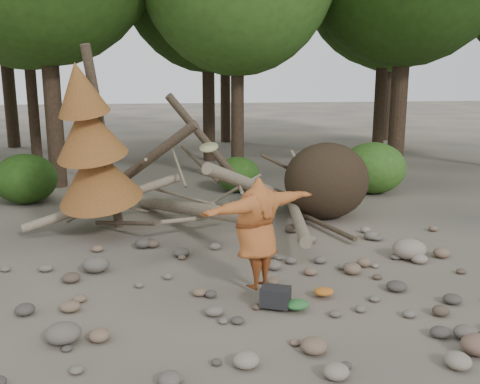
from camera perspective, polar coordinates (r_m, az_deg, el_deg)
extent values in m
plane|color=#514C44|center=(9.61, 1.88, -10.10)|extent=(120.00, 120.00, 0.00)
ellipsoid|color=#332619|center=(13.95, 9.21, 1.19)|extent=(2.20, 1.87, 1.98)
cylinder|color=gray|center=(12.83, -5.53, -1.73)|extent=(2.61, 5.11, 1.08)
cylinder|color=gray|center=(13.44, 2.00, 0.52)|extent=(3.18, 3.71, 1.90)
cylinder|color=brown|center=(13.52, -10.91, 2.53)|extent=(3.08, 1.91, 2.49)
cylinder|color=gray|center=(13.07, 6.00, -2.37)|extent=(1.13, 4.98, 0.43)
cylinder|color=brown|center=(13.71, -2.97, 4.57)|extent=(2.39, 1.03, 2.89)
cylinder|color=gray|center=(13.14, -14.36, -1.05)|extent=(3.71, 0.86, 1.20)
cylinder|color=#4C3F30|center=(12.71, -12.23, -3.26)|extent=(1.52, 1.70, 0.49)
cylinder|color=gray|center=(13.56, -0.65, 0.20)|extent=(1.57, 0.85, 0.69)
cylinder|color=#4C3F30|center=(14.26, 5.45, 2.40)|extent=(1.92, 1.25, 1.10)
cylinder|color=gray|center=(13.11, -6.61, 2.80)|extent=(0.37, 1.42, 0.85)
cylinder|color=#4C3F30|center=(13.01, 8.87, -3.44)|extent=(0.79, 2.54, 0.12)
cylinder|color=gray|center=(12.28, -4.43, -2.83)|extent=(1.78, 1.11, 0.29)
cylinder|color=#4C3F30|center=(12.67, -14.36, 5.36)|extent=(0.67, 1.13, 4.35)
cone|color=brown|center=(12.48, -15.04, 1.96)|extent=(2.06, 2.13, 1.86)
cone|color=brown|center=(12.15, -15.90, 6.41)|extent=(1.71, 1.78, 1.65)
cone|color=brown|center=(11.92, -16.73, 10.59)|extent=(1.23, 1.30, 1.41)
cylinder|color=#38281C|center=(18.54, -19.72, 14.25)|extent=(0.56, 0.56, 8.96)
cylinder|color=#38281C|center=(18.11, -0.28, 12.14)|extent=(0.44, 0.44, 7.14)
cylinder|color=#38281C|center=(20.46, 16.93, 14.90)|extent=(0.60, 0.60, 9.45)
cylinder|color=#38281C|center=(22.74, -21.48, 11.91)|extent=(0.42, 0.42, 7.56)
cylinder|color=#38281C|center=(23.02, -3.42, 13.95)|extent=(0.52, 0.52, 8.54)
cylinder|color=#38281C|center=(24.50, 14.91, 12.98)|extent=(0.50, 0.50, 8.12)
cylinder|color=#38281C|center=(29.67, -23.73, 13.71)|extent=(0.62, 0.62, 9.66)
cylinder|color=#38281C|center=(29.45, -1.60, 13.86)|extent=(0.54, 0.54, 8.75)
cylinder|color=#38281C|center=(31.38, 15.48, 12.51)|extent=(0.46, 0.46, 7.84)
ellipsoid|color=#234612|center=(16.65, -21.91, 1.32)|extent=(1.80, 1.80, 1.44)
ellipsoid|color=#2E5919|center=(16.99, -0.25, 1.90)|extent=(1.40, 1.40, 1.12)
ellipsoid|color=#386920|center=(17.31, 14.06, 2.52)|extent=(2.00, 2.00, 1.60)
imported|color=#AB5726|center=(9.10, 1.81, -4.41)|extent=(2.39, 1.75, 1.94)
cylinder|color=#928D5C|center=(8.18, -3.34, 4.79)|extent=(0.30, 0.30, 0.16)
cube|color=black|center=(8.74, 3.81, -11.42)|extent=(0.54, 0.47, 0.31)
ellipsoid|color=#2A6A2F|center=(8.71, 6.11, -12.15)|extent=(0.38, 0.31, 0.14)
ellipsoid|color=#B7621F|center=(9.27, 8.91, -10.73)|extent=(0.34, 0.28, 0.12)
ellipsoid|color=#625952|center=(8.11, -18.35, -14.10)|extent=(0.50, 0.45, 0.30)
ellipsoid|color=brown|center=(8.12, 24.06, -14.64)|extent=(0.46, 0.42, 0.28)
ellipsoid|color=gray|center=(11.46, 17.61, -5.80)|extent=(0.69, 0.62, 0.41)
ellipsoid|color=#5C564D|center=(10.60, -15.13, -7.46)|extent=(0.51, 0.46, 0.31)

